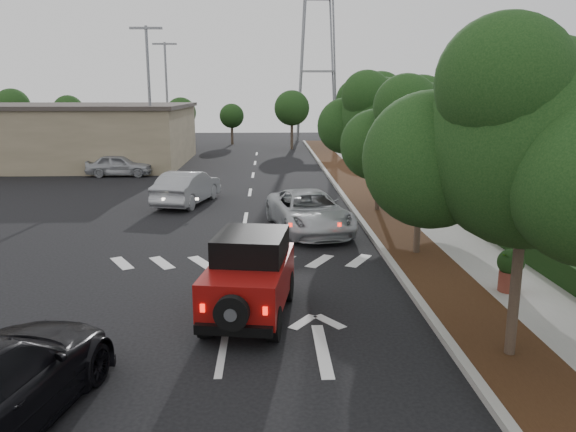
{
  "coord_description": "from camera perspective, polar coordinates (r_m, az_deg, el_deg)",
  "views": [
    {
      "loc": [
        0.94,
        -10.39,
        5.1
      ],
      "look_at": [
        1.42,
        3.0,
        2.1
      ],
      "focal_mm": 35.0,
      "sensor_mm": 36.0,
      "label": 1
    }
  ],
  "objects": [
    {
      "name": "hedge",
      "position": [
        24.22,
        17.19,
        0.86
      ],
      "size": [
        0.8,
        70.0,
        0.8
      ],
      "primitive_type": "cube",
      "color": "black",
      "rests_on": "ground"
    },
    {
      "name": "parked_suv",
      "position": [
        35.75,
        -16.75,
        4.97
      ],
      "size": [
        3.93,
        1.58,
        1.34
      ],
      "primitive_type": "imported",
      "rotation": [
        0.0,
        0.0,
        1.57
      ],
      "color": "#A9ACB1",
      "rests_on": "ground"
    },
    {
      "name": "red_jeep",
      "position": [
        12.99,
        -3.78,
        -5.9
      ],
      "size": [
        2.16,
        3.91,
        1.93
      ],
      "rotation": [
        0.0,
        0.0,
        -0.15
      ],
      "color": "black",
      "rests_on": "ground"
    },
    {
      "name": "silver_sedan_oncoming",
      "position": [
        26.12,
        -10.18,
        2.87
      ],
      "size": [
        2.73,
        4.91,
        1.53
      ],
      "primitive_type": "imported",
      "rotation": [
        0.0,
        0.0,
        2.89
      ],
      "color": "#999BA0",
      "rests_on": "ground"
    },
    {
      "name": "light_pole_a",
      "position": [
        37.49,
        -13.51,
        4.45
      ],
      "size": [
        2.0,
        0.22,
        9.0
      ],
      "primitive_type": null,
      "color": "slate",
      "rests_on": "ground"
    },
    {
      "name": "terracotta_planter",
      "position": [
        15.25,
        21.67,
        -4.74
      ],
      "size": [
        0.67,
        0.67,
        1.16
      ],
      "rotation": [
        0.0,
        0.0,
        0.0
      ],
      "color": "brown",
      "rests_on": "ground"
    },
    {
      "name": "transmission_tower",
      "position": [
        58.83,
        2.93,
        7.63
      ],
      "size": [
        7.0,
        4.0,
        28.0
      ],
      "primitive_type": null,
      "color": "slate",
      "rests_on": "ground"
    },
    {
      "name": "light_pole_b",
      "position": [
        49.38,
        -11.94,
        6.42
      ],
      "size": [
        2.0,
        0.22,
        9.0
      ],
      "primitive_type": null,
      "color": "slate",
      "rests_on": "ground"
    },
    {
      "name": "planting_strip",
      "position": [
        23.42,
        9.48,
        0.02
      ],
      "size": [
        1.8,
        70.0,
        0.12
      ],
      "primitive_type": "cube",
      "color": "black",
      "rests_on": "ground"
    },
    {
      "name": "silver_suv_ahead",
      "position": [
        20.76,
        2.16,
        0.47
      ],
      "size": [
        3.36,
        5.64,
        1.47
      ],
      "primitive_type": "imported",
      "rotation": [
        0.0,
        0.0,
        0.18
      ],
      "color": "#B9BDC1",
      "rests_on": "ground"
    },
    {
      "name": "street_tree_far",
      "position": [
        24.39,
        9.02,
        0.39
      ],
      "size": [
        3.4,
        3.4,
        5.62
      ],
      "primitive_type": null,
      "color": "black",
      "rests_on": "ground"
    },
    {
      "name": "ground",
      "position": [
        11.61,
        -6.67,
        -13.52
      ],
      "size": [
        120.0,
        120.0,
        0.0
      ],
      "primitive_type": "plane",
      "color": "black",
      "rests_on": "ground"
    },
    {
      "name": "commercial_building",
      "position": [
        43.91,
        -24.95,
        7.41
      ],
      "size": [
        22.0,
        12.0,
        4.0
      ],
      "primitive_type": "cube",
      "color": "#817459",
      "rests_on": "ground"
    },
    {
      "name": "sidewalk",
      "position": [
        23.87,
        13.96,
        0.05
      ],
      "size": [
        2.0,
        70.0,
        0.12
      ],
      "primitive_type": "cube",
      "color": "gray",
      "rests_on": "ground"
    },
    {
      "name": "curb",
      "position": [
        23.24,
        7.07,
        0.03
      ],
      "size": [
        0.2,
        70.0,
        0.15
      ],
      "primitive_type": "cube",
      "color": "#9E9B93",
      "rests_on": "ground"
    },
    {
      "name": "street_tree_near",
      "position": [
        12.06,
        21.51,
        -13.33
      ],
      "size": [
        3.8,
        3.8,
        5.92
      ],
      "primitive_type": null,
      "color": "black",
      "rests_on": "ground"
    },
    {
      "name": "street_tree_mid",
      "position": [
        18.25,
        12.87,
        -3.94
      ],
      "size": [
        3.2,
        3.2,
        5.32
      ],
      "primitive_type": null,
      "color": "black",
      "rests_on": "ground"
    }
  ]
}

